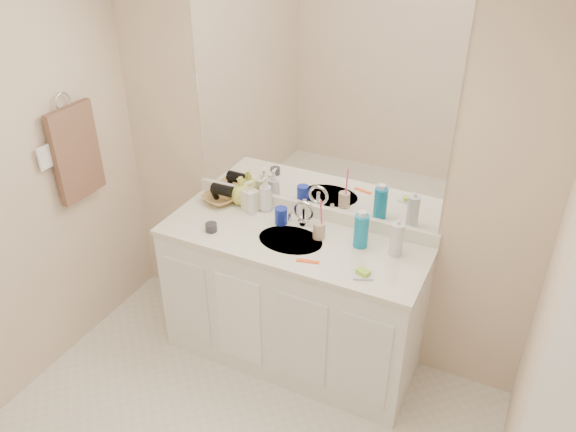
% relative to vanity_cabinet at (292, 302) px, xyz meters
% --- Properties ---
extents(wall_back, '(2.60, 0.02, 2.40)m').
position_rel_vanity_cabinet_xyz_m(wall_back, '(0.00, 0.28, 0.77)').
color(wall_back, beige).
rests_on(wall_back, floor).
extents(wall_right, '(0.02, 2.60, 2.40)m').
position_rel_vanity_cabinet_xyz_m(wall_right, '(1.30, -1.02, 0.77)').
color(wall_right, beige).
rests_on(wall_right, floor).
extents(vanity_cabinet, '(1.50, 0.55, 0.85)m').
position_rel_vanity_cabinet_xyz_m(vanity_cabinet, '(0.00, 0.00, 0.00)').
color(vanity_cabinet, white).
rests_on(vanity_cabinet, floor).
extents(countertop, '(1.52, 0.57, 0.03)m').
position_rel_vanity_cabinet_xyz_m(countertop, '(0.00, 0.00, 0.44)').
color(countertop, silver).
rests_on(countertop, vanity_cabinet).
extents(backsplash, '(1.52, 0.03, 0.08)m').
position_rel_vanity_cabinet_xyz_m(backsplash, '(0.00, 0.26, 0.50)').
color(backsplash, white).
rests_on(backsplash, countertop).
extents(sink_basin, '(0.37, 0.37, 0.02)m').
position_rel_vanity_cabinet_xyz_m(sink_basin, '(0.00, -0.02, 0.44)').
color(sink_basin, silver).
rests_on(sink_basin, countertop).
extents(faucet, '(0.02, 0.02, 0.11)m').
position_rel_vanity_cabinet_xyz_m(faucet, '(0.00, 0.16, 0.51)').
color(faucet, silver).
rests_on(faucet, countertop).
extents(mirror, '(1.48, 0.01, 1.20)m').
position_rel_vanity_cabinet_xyz_m(mirror, '(0.00, 0.27, 1.14)').
color(mirror, white).
rests_on(mirror, wall_back).
extents(blue_mug, '(0.08, 0.08, 0.10)m').
position_rel_vanity_cabinet_xyz_m(blue_mug, '(-0.12, 0.11, 0.50)').
color(blue_mug, '#1729A0').
rests_on(blue_mug, countertop).
extents(tan_cup, '(0.07, 0.07, 0.09)m').
position_rel_vanity_cabinet_xyz_m(tan_cup, '(0.13, 0.07, 0.50)').
color(tan_cup, tan).
rests_on(tan_cup, countertop).
extents(toothbrush, '(0.01, 0.04, 0.20)m').
position_rel_vanity_cabinet_xyz_m(toothbrush, '(0.14, 0.07, 0.60)').
color(toothbrush, '#EE3E6C').
rests_on(toothbrush, tan_cup).
extents(mouthwash_bottle, '(0.09, 0.09, 0.19)m').
position_rel_vanity_cabinet_xyz_m(mouthwash_bottle, '(0.37, 0.10, 0.55)').
color(mouthwash_bottle, '#0E7BAB').
rests_on(mouthwash_bottle, countertop).
extents(clear_pump_bottle, '(0.08, 0.08, 0.19)m').
position_rel_vanity_cabinet_xyz_m(clear_pump_bottle, '(0.56, 0.10, 0.55)').
color(clear_pump_bottle, silver).
rests_on(clear_pump_bottle, countertop).
extents(soap_dish, '(0.12, 0.11, 0.01)m').
position_rel_vanity_cabinet_xyz_m(soap_dish, '(0.47, -0.16, 0.46)').
color(soap_dish, silver).
rests_on(soap_dish, countertop).
extents(green_soap, '(0.08, 0.07, 0.02)m').
position_rel_vanity_cabinet_xyz_m(green_soap, '(0.47, -0.16, 0.48)').
color(green_soap, '#A6E738').
rests_on(green_soap, soap_dish).
extents(orange_comb, '(0.12, 0.05, 0.01)m').
position_rel_vanity_cabinet_xyz_m(orange_comb, '(0.17, -0.17, 0.46)').
color(orange_comb, '#FF551A').
rests_on(orange_comb, countertop).
extents(dark_jar, '(0.08, 0.08, 0.05)m').
position_rel_vanity_cabinet_xyz_m(dark_jar, '(-0.44, -0.13, 0.48)').
color(dark_jar, '#2C2D32').
rests_on(dark_jar, countertop).
extents(extra_white_bottle, '(0.05, 0.05, 0.15)m').
position_rel_vanity_cabinet_xyz_m(extra_white_bottle, '(-0.33, 0.13, 0.53)').
color(extra_white_bottle, silver).
rests_on(extra_white_bottle, countertop).
extents(soap_bottle_white, '(0.09, 0.09, 0.22)m').
position_rel_vanity_cabinet_xyz_m(soap_bottle_white, '(-0.28, 0.21, 0.56)').
color(soap_bottle_white, silver).
rests_on(soap_bottle_white, countertop).
extents(soap_bottle_cream, '(0.11, 0.11, 0.19)m').
position_rel_vanity_cabinet_xyz_m(soap_bottle_cream, '(-0.36, 0.18, 0.55)').
color(soap_bottle_cream, beige).
rests_on(soap_bottle_cream, countertop).
extents(soap_bottle_yellow, '(0.17, 0.17, 0.18)m').
position_rel_vanity_cabinet_xyz_m(soap_bottle_yellow, '(-0.45, 0.22, 0.54)').
color(soap_bottle_yellow, '#C6CC4F').
rests_on(soap_bottle_yellow, countertop).
extents(wicker_basket, '(0.27, 0.27, 0.05)m').
position_rel_vanity_cabinet_xyz_m(wicker_basket, '(-0.57, 0.17, 0.48)').
color(wicker_basket, '#A47D42').
rests_on(wicker_basket, countertop).
extents(hair_dryer, '(0.14, 0.07, 0.07)m').
position_rel_vanity_cabinet_xyz_m(hair_dryer, '(-0.55, 0.17, 0.54)').
color(hair_dryer, black).
rests_on(hair_dryer, wicker_basket).
extents(towel_ring, '(0.01, 0.11, 0.11)m').
position_rel_vanity_cabinet_xyz_m(towel_ring, '(-1.27, -0.25, 1.12)').
color(towel_ring, silver).
rests_on(towel_ring, wall_left).
extents(hand_towel, '(0.04, 0.32, 0.55)m').
position_rel_vanity_cabinet_xyz_m(hand_towel, '(-1.25, -0.25, 0.82)').
color(hand_towel, brown).
rests_on(hand_towel, towel_ring).
extents(switch_plate, '(0.01, 0.08, 0.13)m').
position_rel_vanity_cabinet_xyz_m(switch_plate, '(-1.27, -0.45, 0.88)').
color(switch_plate, white).
rests_on(switch_plate, wall_left).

